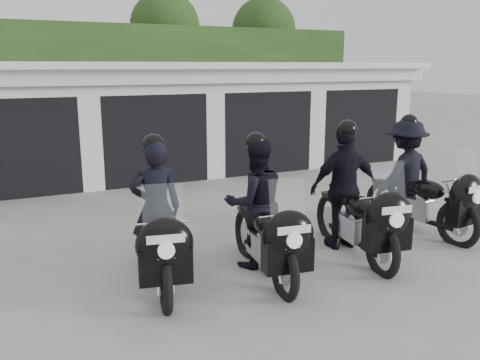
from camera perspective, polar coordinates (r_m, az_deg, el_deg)
name	(u,v)px	position (r m, az deg, el deg)	size (l,w,h in m)	color
ground	(261,257)	(7.89, 2.36, -8.68)	(80.00, 80.00, 0.00)	#9B9A95
garage_block	(130,117)	(15.01, -12.23, 6.88)	(16.40, 6.80, 2.96)	silver
background_vegetation	(107,69)	(19.77, -14.74, 12.01)	(20.00, 3.90, 5.80)	#1C3A15
police_bike_a	(158,225)	(6.83, -9.16, -5.02)	(1.00, 2.33, 2.05)	black
police_bike_b	(260,213)	(7.15, 2.29, -3.69)	(1.01, 2.33, 2.03)	black
police_bike_c	(351,196)	(8.06, 12.32, -1.77)	(1.24, 2.43, 2.13)	black
police_bike_d	(413,180)	(9.44, 18.89, -0.05)	(1.33, 2.43, 2.11)	black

